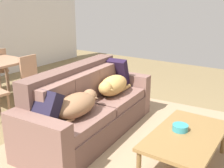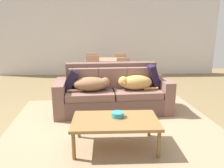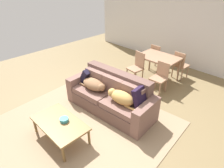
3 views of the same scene
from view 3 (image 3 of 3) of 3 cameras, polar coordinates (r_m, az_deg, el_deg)
The scene contains 15 objects.
ground_plane at distance 4.88m, azimuth -3.40°, elevation -8.09°, with size 10.00×10.00×0.00m, color olive.
back_partition at distance 7.32m, azimuth 21.03°, elevation 15.10°, with size 8.00×0.12×2.70m, color silver.
area_rug at distance 4.52m, azimuth -8.47°, elevation -12.04°, with size 3.57×3.35×0.01m, color #9D8262.
couch at distance 4.76m, azimuth -0.19°, elevation -3.68°, with size 2.29×1.01×0.95m.
dog_on_left_cushion at distance 4.79m, azimuth -5.10°, elevation -0.16°, with size 0.80×0.42×0.26m.
dog_on_right_cushion at distance 4.29m, azimuth 2.53°, elevation -3.81°, with size 0.77×0.36×0.28m.
throw_pillow_by_left_arm at distance 5.13m, azimuth -6.82°, elevation 2.62°, with size 0.15×0.41×0.41m, color black.
throw_pillow_by_right_arm at distance 4.21m, azimuth 8.70°, elevation -3.78°, with size 0.12×0.48×0.48m, color black.
coffee_table at distance 4.10m, azimuth -14.96°, elevation -11.17°, with size 1.18×0.69×0.42m.
bowl_on_coffee_table at distance 4.06m, azimuth -13.76°, elevation -10.07°, with size 0.18×0.18×0.07m, color teal.
dining_table at distance 6.15m, azimuth 13.35°, elevation 7.10°, with size 1.18×0.84×0.77m.
dining_chair_near_left at distance 6.02m, azimuth 7.29°, elevation 5.26°, with size 0.45×0.45×0.92m.
dining_chair_near_right at distance 5.58m, azimuth 13.84°, elevation 2.24°, with size 0.41×0.41×0.87m.
dining_chair_far_left at distance 6.90m, azimuth 12.83°, elevation 8.00°, with size 0.41×0.41×0.89m.
dining_chair_far_right at distance 6.50m, azimuth 19.25°, elevation 5.51°, with size 0.43×0.43×0.89m.
Camera 3 is at (2.90, -2.51, 3.02)m, focal length 31.40 mm.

